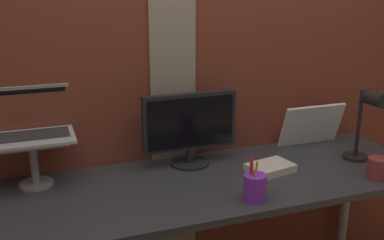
# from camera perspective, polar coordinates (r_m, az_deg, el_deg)

# --- Properties ---
(brick_wall_back) EXTENTS (3.46, 0.16, 2.47)m
(brick_wall_back) POSITION_cam_1_polar(r_m,az_deg,el_deg) (2.18, -0.79, 7.58)
(brick_wall_back) COLOR brown
(brick_wall_back) RESTS_ON ground_plane
(desk) EXTENTS (2.14, 0.65, 0.77)m
(desk) POSITION_cam_1_polar(r_m,az_deg,el_deg) (1.97, 1.00, -9.83)
(desk) COLOR #333338
(desk) RESTS_ON ground_plane
(monitor) EXTENTS (0.44, 0.18, 0.34)m
(monitor) POSITION_cam_1_polar(r_m,az_deg,el_deg) (2.06, -0.28, -0.68)
(monitor) COLOR black
(monitor) RESTS_ON desk
(laptop_stand) EXTENTS (0.28, 0.22, 0.20)m
(laptop_stand) POSITION_cam_1_polar(r_m,az_deg,el_deg) (1.97, -19.55, -4.17)
(laptop_stand) COLOR gray
(laptop_stand) RESTS_ON desk
(laptop) EXTENTS (0.34, 0.29, 0.20)m
(laptop) POSITION_cam_1_polar(r_m,az_deg,el_deg) (2.00, -19.91, -0.39)
(laptop) COLOR #ADB2B7
(laptop) RESTS_ON laptop_stand
(whiteboard_panel) EXTENTS (0.35, 0.09, 0.22)m
(whiteboard_panel) POSITION_cam_1_polar(r_m,az_deg,el_deg) (2.42, 15.00, -0.61)
(whiteboard_panel) COLOR white
(whiteboard_panel) RESTS_ON desk
(desk_lamp) EXTENTS (0.12, 0.20, 0.36)m
(desk_lamp) POSITION_cam_1_polar(r_m,az_deg,el_deg) (2.23, 21.45, 0.25)
(desk_lamp) COLOR black
(desk_lamp) RESTS_ON desk
(pen_cup) EXTENTS (0.09, 0.09, 0.18)m
(pen_cup) POSITION_cam_1_polar(r_m,az_deg,el_deg) (1.79, 7.99, -8.43)
(pen_cup) COLOR purple
(pen_cup) RESTS_ON desk
(coffee_mug) EXTENTS (0.13, 0.09, 0.09)m
(coffee_mug) POSITION_cam_1_polar(r_m,az_deg,el_deg) (2.12, 22.63, -5.68)
(coffee_mug) COLOR maroon
(coffee_mug) RESTS_ON desk
(paper_clutter_stack) EXTENTS (0.22, 0.18, 0.03)m
(paper_clutter_stack) POSITION_cam_1_polar(r_m,az_deg,el_deg) (2.07, 9.92, -6.00)
(paper_clutter_stack) COLOR silver
(paper_clutter_stack) RESTS_ON desk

